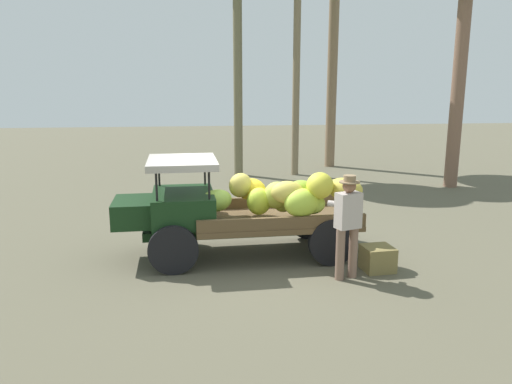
{
  "coord_description": "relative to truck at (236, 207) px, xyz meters",
  "views": [
    {
      "loc": [
        0.75,
        8.93,
        3.19
      ],
      "look_at": [
        -0.35,
        -0.06,
        1.22
      ],
      "focal_mm": 34.9,
      "sensor_mm": 36.0,
      "label": 1
    }
  ],
  "objects": [
    {
      "name": "ground_plane",
      "position": [
        -0.03,
        -0.04,
        -0.96
      ],
      "size": [
        60.0,
        60.0,
        0.0
      ],
      "primitive_type": "plane",
      "color": "brown"
    },
    {
      "name": "truck",
      "position": [
        0.0,
        0.0,
        0.0
      ],
      "size": [
        4.56,
        1.88,
        1.87
      ],
      "rotation": [
        0.0,
        0.0,
        0.03
      ],
      "color": "black",
      "rests_on": "ground"
    },
    {
      "name": "farmer",
      "position": [
        -1.73,
        1.28,
        0.05
      ],
      "size": [
        0.55,
        0.51,
        1.75
      ],
      "rotation": [
        0.0,
        0.0,
        -1.25
      ],
      "color": "#826251",
      "rests_on": "ground"
    },
    {
      "name": "wooden_crate",
      "position": [
        -2.39,
        1.0,
        -0.74
      ],
      "size": [
        0.55,
        0.54,
        0.43
      ],
      "primitive_type": "cube",
      "rotation": [
        0.0,
        0.0,
        0.09
      ],
      "color": "olive",
      "rests_on": "ground"
    }
  ]
}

